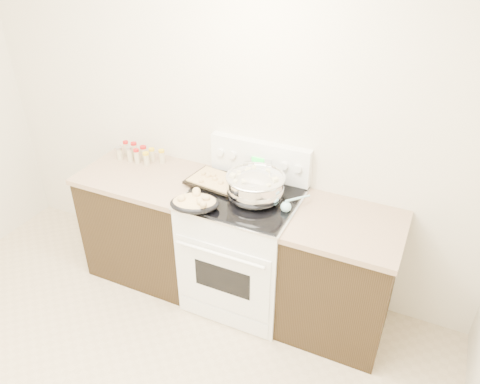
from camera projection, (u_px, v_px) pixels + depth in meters
The scene contains 10 objects.
room_shell at pixel (15, 187), 1.85m from camera, with size 4.10×3.60×2.75m.
counter_left at pixel (150, 222), 3.78m from camera, with size 0.93×0.67×0.92m.
counter_right at pixel (340, 277), 3.22m from camera, with size 0.73×0.67×0.92m.
kitchen_range at pixel (243, 247), 3.47m from camera, with size 0.78×0.73×1.22m.
mixing_bowl at pixel (255, 187), 3.14m from camera, with size 0.43×0.43×0.24m.
roasting_pan at pixel (195, 202), 3.06m from camera, with size 0.39×0.34×0.11m.
baking_sheet at pixel (217, 181), 3.36m from camera, with size 0.44×0.34×0.06m.
wooden_spoon at pixel (257, 197), 3.19m from camera, with size 0.06×0.26×0.04m.
blue_ladle at pixel (288, 206), 3.06m from camera, with size 0.14×0.24×0.09m.
spice_jars at pixel (139, 154), 3.69m from camera, with size 0.38×0.14×0.12m.
Camera 1 is at (1.48, -1.06, 2.66)m, focal length 35.00 mm.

